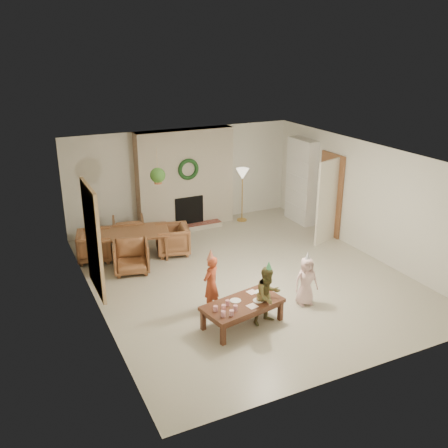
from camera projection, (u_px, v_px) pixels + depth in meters
floor at (246, 276)px, 10.20m from camera, size 7.00×7.00×0.00m
ceiling at (248, 156)px, 9.32m from camera, size 7.00×7.00×0.00m
wall_back at (183, 177)px, 12.72m from camera, size 7.00×0.00×7.00m
wall_front at (366, 296)px, 6.80m from camera, size 7.00×0.00×7.00m
wall_left at (93, 244)px, 8.55m from camera, size 0.00×7.00×7.00m
wall_right at (366, 199)px, 10.97m from camera, size 0.00×7.00×7.00m
fireplace_mass at (185, 179)px, 12.55m from camera, size 2.50×0.40×2.50m
fireplace_hearth at (192, 227)px, 12.67m from camera, size 1.60×0.30×0.12m
fireplace_firebox at (189, 211)px, 12.68m from camera, size 0.75×0.12×0.75m
fireplace_wreath at (188, 169)px, 12.25m from camera, size 0.54×0.10×0.54m
floor_lamp_base at (242, 220)px, 13.32m from camera, size 0.27×0.27×0.03m
floor_lamp_post at (242, 197)px, 13.10m from camera, size 0.03×0.03×1.28m
floor_lamp_shade at (242, 174)px, 12.88m from camera, size 0.34×0.34×0.28m
bookshelf_carcass at (301, 181)px, 12.90m from camera, size 0.30×1.00×2.20m
bookshelf_shelf_a at (299, 205)px, 13.12m from camera, size 0.30×0.92×0.03m
bookshelf_shelf_b at (300, 190)px, 12.98m from camera, size 0.30×0.92×0.03m
bookshelf_shelf_c at (301, 176)px, 12.84m from camera, size 0.30×0.92×0.03m
bookshelf_shelf_d at (302, 161)px, 12.70m from camera, size 0.30×0.92×0.03m
books_row_lower at (302, 202)px, 12.94m from camera, size 0.20×0.40×0.24m
books_row_mid at (299, 185)px, 12.97m from camera, size 0.20×0.44×0.24m
books_row_upper at (303, 172)px, 12.71m from camera, size 0.20×0.36×0.22m
door_frame at (331, 195)px, 12.05m from camera, size 0.05×0.86×2.04m
door_leaf at (327, 202)px, 11.58m from camera, size 0.77×0.32×2.00m
curtain_panel at (93, 240)px, 8.73m from camera, size 0.06×1.20×2.00m
dining_table at (130, 244)px, 10.97m from camera, size 1.89×1.33×0.60m
dining_chair_near at (131, 257)px, 10.27m from camera, size 0.86×0.88×0.67m
dining_chair_far at (129, 231)px, 11.65m from camera, size 0.86×0.88×0.67m
dining_chair_left at (95, 246)px, 10.81m from camera, size 0.88×0.86×0.67m
dining_chair_right at (172, 240)px, 11.15m from camera, size 0.88×0.86×0.67m
hanging_plant_cord at (157, 164)px, 10.19m from camera, size 0.01×0.01×0.70m
hanging_plant_pot at (158, 181)px, 10.31m from camera, size 0.16×0.16×0.12m
hanging_plant_foliage at (158, 175)px, 10.27m from camera, size 0.32×0.32×0.32m
coffee_table_top at (243, 304)px, 8.32m from camera, size 1.47×0.94×0.06m
coffee_table_apron at (242, 308)px, 8.34m from camera, size 1.35×0.81×0.08m
coffee_leg_fl at (223, 335)px, 7.83m from camera, size 0.09×0.09×0.36m
coffee_leg_fr at (280, 311)px, 8.53m from camera, size 0.09×0.09×0.36m
coffee_leg_bl at (203, 320)px, 8.25m from camera, size 0.09×0.09×0.36m
coffee_leg_br at (259, 298)px, 8.94m from camera, size 0.09×0.09×0.36m
cup_a at (223, 314)px, 7.87m from camera, size 0.09×0.09×0.09m
cup_b at (215, 309)px, 8.03m from camera, size 0.09×0.09×0.09m
cup_c at (231, 313)px, 7.91m from camera, size 0.09×0.09×0.09m
cup_d at (224, 308)px, 8.06m from camera, size 0.09×0.09×0.09m
cup_e at (235, 308)px, 8.05m from camera, size 0.09×0.09×0.09m
cup_f at (228, 303)px, 8.21m from camera, size 0.09×0.09×0.09m
plate_a at (235, 300)px, 8.37m from camera, size 0.22×0.22×0.01m
plate_b at (258, 300)px, 8.37m from camera, size 0.22×0.22×0.01m
plate_c at (260, 292)px, 8.65m from camera, size 0.22×0.22×0.01m
food_scoop at (259, 298)px, 8.36m from camera, size 0.09×0.09×0.07m
napkin_left at (252, 306)px, 8.19m from camera, size 0.19×0.19×0.01m
napkin_right at (252, 292)px, 8.65m from camera, size 0.19×0.19×0.01m
child_red at (211, 284)px, 8.71m from camera, size 0.46×0.41×1.05m
party_hat_red at (211, 255)px, 8.52m from camera, size 0.17×0.17×0.20m
child_plaid at (268, 295)px, 8.34m from camera, size 0.55×0.46×1.03m
party_hat_plaid at (269, 266)px, 8.15m from camera, size 0.14×0.14×0.17m
child_pink at (306, 281)px, 8.97m from camera, size 0.49×0.36×0.91m
party_hat_pink at (308, 256)px, 8.79m from camera, size 0.15×0.15×0.16m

